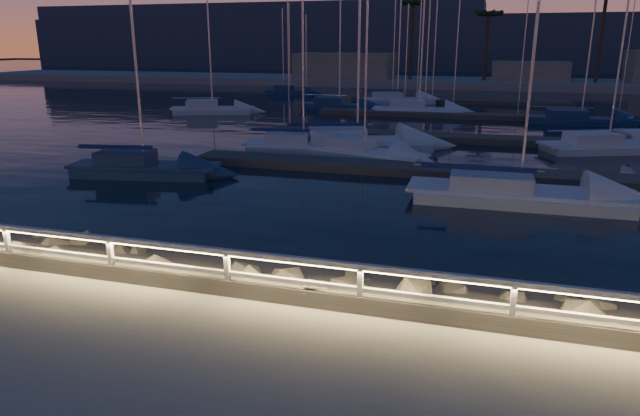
{
  "coord_description": "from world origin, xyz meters",
  "views": [
    {
      "loc": [
        3.3,
        -10.61,
        5.39
      ],
      "look_at": [
        -1.05,
        4.0,
        0.96
      ],
      "focal_mm": 32.0,
      "sensor_mm": 36.0,
      "label": 1
    }
  ],
  "objects_px": {
    "sailboat_e": "(210,109)",
    "sailboat_n": "(337,105)",
    "sailboat_f": "(361,151)",
    "sailboat_d": "(513,192)",
    "sailboat_l": "(578,119)",
    "sailboat_j": "(417,110)",
    "sailboat_a": "(141,167)",
    "sailboat_b": "(300,145)",
    "sailboat_c": "(353,142)",
    "sailboat_g": "(605,145)",
    "sailboat_k": "(395,99)",
    "guard_rail": "(311,271)",
    "sailboat_m": "(289,91)"
  },
  "relations": [
    {
      "from": "sailboat_g",
      "to": "sailboat_n",
      "type": "height_order",
      "value": "sailboat_g"
    },
    {
      "from": "sailboat_a",
      "to": "sailboat_b",
      "type": "height_order",
      "value": "sailboat_a"
    },
    {
      "from": "sailboat_g",
      "to": "sailboat_k",
      "type": "distance_m",
      "value": 28.16
    },
    {
      "from": "sailboat_f",
      "to": "sailboat_e",
      "type": "bearing_deg",
      "value": 156.24
    },
    {
      "from": "guard_rail",
      "to": "sailboat_b",
      "type": "xyz_separation_m",
      "value": [
        -6.87,
        19.83,
        -0.97
      ]
    },
    {
      "from": "sailboat_l",
      "to": "sailboat_m",
      "type": "bearing_deg",
      "value": 148.26
    },
    {
      "from": "sailboat_c",
      "to": "sailboat_n",
      "type": "height_order",
      "value": "sailboat_c"
    },
    {
      "from": "sailboat_d",
      "to": "sailboat_j",
      "type": "xyz_separation_m",
      "value": [
        -7.22,
        27.13,
        0.02
      ]
    },
    {
      "from": "sailboat_e",
      "to": "sailboat_l",
      "type": "distance_m",
      "value": 29.95
    },
    {
      "from": "sailboat_a",
      "to": "sailboat_n",
      "type": "distance_m",
      "value": 28.9
    },
    {
      "from": "sailboat_e",
      "to": "sailboat_n",
      "type": "bearing_deg",
      "value": 11.79
    },
    {
      "from": "sailboat_d",
      "to": "sailboat_m",
      "type": "height_order",
      "value": "sailboat_d"
    },
    {
      "from": "sailboat_a",
      "to": "sailboat_k",
      "type": "distance_m",
      "value": 36.52
    },
    {
      "from": "sailboat_j",
      "to": "sailboat_l",
      "type": "relative_size",
      "value": 0.99
    },
    {
      "from": "sailboat_f",
      "to": "sailboat_j",
      "type": "distance_m",
      "value": 20.33
    },
    {
      "from": "sailboat_e",
      "to": "sailboat_n",
      "type": "distance_m",
      "value": 11.57
    },
    {
      "from": "sailboat_f",
      "to": "sailboat_g",
      "type": "bearing_deg",
      "value": 43.93
    },
    {
      "from": "sailboat_a",
      "to": "sailboat_m",
      "type": "bearing_deg",
      "value": 90.17
    },
    {
      "from": "sailboat_e",
      "to": "sailboat_j",
      "type": "xyz_separation_m",
      "value": [
        17.35,
        4.42,
        0.01
      ]
    },
    {
      "from": "sailboat_n",
      "to": "guard_rail",
      "type": "bearing_deg",
      "value": -73.29
    },
    {
      "from": "sailboat_g",
      "to": "sailboat_n",
      "type": "xyz_separation_m",
      "value": [
        -19.99,
        16.13,
        0.01
      ]
    },
    {
      "from": "sailboat_f",
      "to": "sailboat_g",
      "type": "height_order",
      "value": "sailboat_g"
    },
    {
      "from": "guard_rail",
      "to": "sailboat_g",
      "type": "height_order",
      "value": "sailboat_g"
    },
    {
      "from": "sailboat_e",
      "to": "sailboat_k",
      "type": "distance_m",
      "value": 19.32
    },
    {
      "from": "sailboat_l",
      "to": "sailboat_n",
      "type": "distance_m",
      "value": 20.47
    },
    {
      "from": "sailboat_a",
      "to": "sailboat_d",
      "type": "relative_size",
      "value": 0.82
    },
    {
      "from": "sailboat_c",
      "to": "sailboat_f",
      "type": "xyz_separation_m",
      "value": [
        1.08,
        -2.62,
        -0.06
      ]
    },
    {
      "from": "sailboat_d",
      "to": "sailboat_n",
      "type": "distance_m",
      "value": 32.36
    },
    {
      "from": "sailboat_d",
      "to": "sailboat_c",
      "type": "bearing_deg",
      "value": 131.53
    },
    {
      "from": "sailboat_f",
      "to": "sailboat_n",
      "type": "height_order",
      "value": "sailboat_n"
    },
    {
      "from": "sailboat_f",
      "to": "sailboat_n",
      "type": "relative_size",
      "value": 0.93
    },
    {
      "from": "sailboat_f",
      "to": "sailboat_c",
      "type": "bearing_deg",
      "value": 131.69
    },
    {
      "from": "sailboat_l",
      "to": "sailboat_f",
      "type": "bearing_deg",
      "value": -125.98
    },
    {
      "from": "sailboat_c",
      "to": "sailboat_k",
      "type": "height_order",
      "value": "sailboat_c"
    },
    {
      "from": "sailboat_k",
      "to": "sailboat_m",
      "type": "distance_m",
      "value": 15.67
    },
    {
      "from": "sailboat_g",
      "to": "guard_rail",
      "type": "bearing_deg",
      "value": -133.42
    },
    {
      "from": "sailboat_m",
      "to": "sailboat_l",
      "type": "bearing_deg",
      "value": -37.3
    },
    {
      "from": "sailboat_b",
      "to": "sailboat_l",
      "type": "xyz_separation_m",
      "value": [
        16.63,
        16.85,
        0.01
      ]
    },
    {
      "from": "sailboat_a",
      "to": "sailboat_n",
      "type": "height_order",
      "value": "sailboat_n"
    },
    {
      "from": "sailboat_n",
      "to": "sailboat_a",
      "type": "bearing_deg",
      "value": -91.02
    },
    {
      "from": "sailboat_g",
      "to": "sailboat_l",
      "type": "xyz_separation_m",
      "value": [
        0.06,
        12.01,
        -0.0
      ]
    },
    {
      "from": "sailboat_a",
      "to": "sailboat_c",
      "type": "xyz_separation_m",
      "value": [
        7.91,
        9.46,
        0.03
      ]
    },
    {
      "from": "sailboat_d",
      "to": "sailboat_n",
      "type": "relative_size",
      "value": 1.15
    },
    {
      "from": "guard_rail",
      "to": "sailboat_a",
      "type": "xyz_separation_m",
      "value": [
        -12.09,
        11.97,
        -0.94
      ]
    },
    {
      "from": "sailboat_l",
      "to": "sailboat_j",
      "type": "bearing_deg",
      "value": 168.72
    },
    {
      "from": "sailboat_d",
      "to": "sailboat_l",
      "type": "bearing_deg",
      "value": 76.93
    },
    {
      "from": "sailboat_a",
      "to": "sailboat_k",
      "type": "bearing_deg",
      "value": 70.16
    },
    {
      "from": "sailboat_a",
      "to": "sailboat_l",
      "type": "xyz_separation_m",
      "value": [
        21.86,
        24.72,
        -0.02
      ]
    },
    {
      "from": "sailboat_f",
      "to": "sailboat_k",
      "type": "relative_size",
      "value": 0.87
    },
    {
      "from": "sailboat_c",
      "to": "sailboat_l",
      "type": "bearing_deg",
      "value": 28.0
    }
  ]
}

